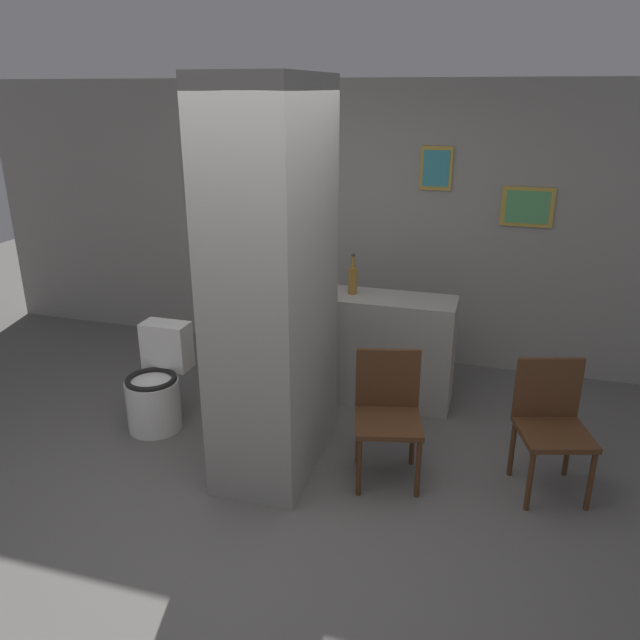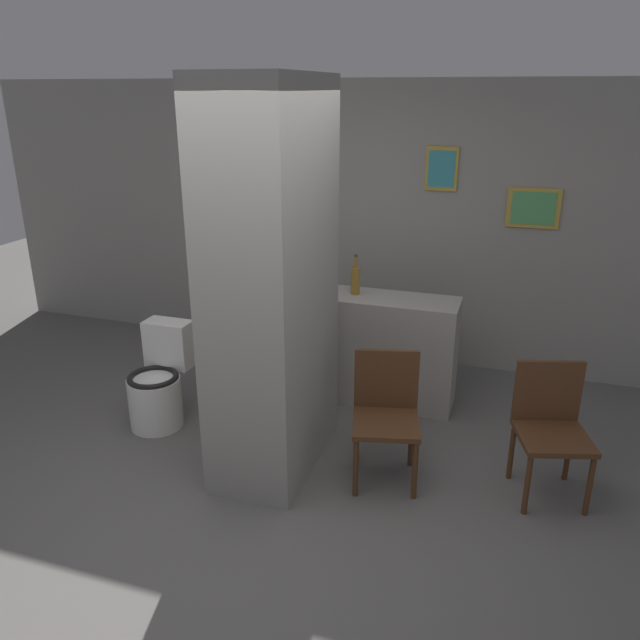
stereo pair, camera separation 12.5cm
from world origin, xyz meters
The scene contains 9 objects.
ground_plane centered at (0.00, 0.00, 0.00)m, with size 14.00×14.00×0.00m, color #5B5956.
wall_back centered at (0.00, 2.63, 1.30)m, with size 8.00×0.09×2.60m.
pillar_center centered at (-0.08, 0.53, 1.30)m, with size 0.62×1.07×2.60m.
counter_shelf centered at (0.33, 1.68, 0.46)m, with size 1.41×0.44×0.92m.
toilet centered at (-1.15, 0.75, 0.32)m, with size 0.41×0.57×0.78m.
chair_near_pillar centered at (0.70, 0.60, 0.49)m, with size 0.53×0.53×0.87m.
chair_by_doorway centered at (1.74, 0.76, 0.49)m, with size 0.54×0.54×0.87m.
bicycle centered at (-0.50, 1.75, 0.33)m, with size 1.53×0.42×0.67m.
bottle_tall centered at (0.18, 1.69, 1.04)m, with size 0.07×0.07×0.34m.
Camera 2 is at (1.44, -3.04, 2.51)m, focal length 35.00 mm.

